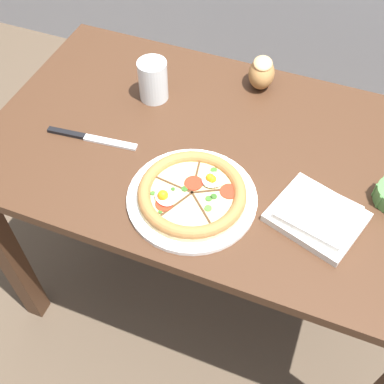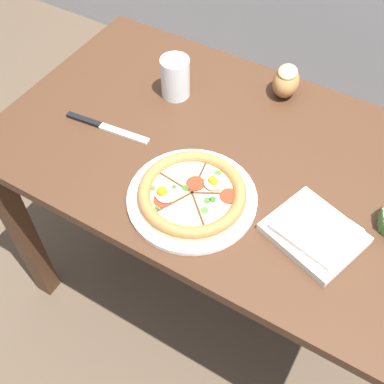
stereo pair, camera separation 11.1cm
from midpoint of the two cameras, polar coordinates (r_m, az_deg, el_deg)
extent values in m
plane|color=brown|center=(1.88, 0.79, -11.29)|extent=(12.00, 12.00, 0.00)
cube|color=#422819|center=(1.25, 1.16, 4.51)|extent=(1.25, 0.73, 0.03)
cube|color=#422819|center=(1.63, -22.63, -7.26)|extent=(0.06, 0.06, 0.74)
cube|color=#422819|center=(1.92, -11.94, 7.68)|extent=(0.06, 0.06, 0.74)
cylinder|color=white|center=(1.13, -2.81, -0.93)|extent=(0.31, 0.31, 0.01)
cylinder|color=#E5C684|center=(1.12, -2.83, -0.56)|extent=(0.25, 0.25, 0.01)
cylinder|color=beige|center=(1.12, -2.85, -0.32)|extent=(0.21, 0.21, 0.00)
torus|color=#A36B38|center=(1.11, -2.85, -0.27)|extent=(0.25, 0.25, 0.03)
cube|color=#472D19|center=(1.08, -1.77, -2.20)|extent=(0.08, 0.07, 0.00)
cube|color=#472D19|center=(1.12, -0.22, 0.00)|extent=(0.09, 0.05, 0.00)
cube|color=#472D19|center=(1.14, -2.29, 1.73)|extent=(0.02, 0.10, 0.00)
cube|color=#472D19|center=(1.13, -5.09, 0.73)|extent=(0.10, 0.02, 0.00)
cube|color=#472D19|center=(1.09, -4.87, -1.71)|extent=(0.05, 0.10, 0.00)
cylinder|color=red|center=(1.13, -2.62, 0.87)|extent=(0.04, 0.04, 0.00)
cylinder|color=red|center=(1.10, -6.22, -1.63)|extent=(0.04, 0.04, 0.00)
cylinder|color=red|center=(1.14, -0.03, 1.42)|extent=(0.03, 0.03, 0.00)
cylinder|color=red|center=(1.11, 1.61, -0.11)|extent=(0.04, 0.04, 0.00)
ellipsoid|color=white|center=(1.10, -6.12, -0.74)|extent=(0.07, 0.07, 0.01)
sphere|color=orange|center=(1.10, -6.37, -0.57)|extent=(0.03, 0.03, 0.03)
ellipsoid|color=white|center=(1.13, -0.62, 1.30)|extent=(0.06, 0.06, 0.01)
sphere|color=orange|center=(1.12, -0.67, 1.53)|extent=(0.02, 0.02, 0.02)
ellipsoid|color=white|center=(1.13, -0.14, 1.31)|extent=(0.05, 0.06, 0.01)
sphere|color=orange|center=(1.12, -0.42, 1.35)|extent=(0.02, 0.02, 0.02)
cylinder|color=#2D5B1E|center=(1.12, -3.70, 0.21)|extent=(0.02, 0.02, 0.00)
cylinder|color=#386B23|center=(1.10, -0.88, -0.95)|extent=(0.02, 0.02, 0.00)
cylinder|color=#2D5B1E|center=(1.12, -5.10, 0.19)|extent=(0.01, 0.01, 0.00)
cylinder|color=#477A2D|center=(1.13, -0.82, 1.07)|extent=(0.02, 0.02, 0.00)
cylinder|color=#386B23|center=(1.12, -7.52, -0.31)|extent=(0.01, 0.01, 0.00)
cylinder|color=#2D5B1E|center=(1.10, -0.27, -0.71)|extent=(0.02, 0.02, 0.00)
cylinder|color=#386B23|center=(1.15, -0.15, 2.45)|extent=(0.02, 0.02, 0.00)
cylinder|color=#2D5B1E|center=(1.09, -6.72, -2.54)|extent=(0.01, 0.01, 0.00)
cylinder|color=#477A2D|center=(1.08, -1.01, -2.11)|extent=(0.02, 0.02, 0.00)
cylinder|color=#4C8442|center=(1.21, 19.26, 0.98)|extent=(0.01, 0.01, 0.04)
cylinder|color=#4C8442|center=(1.19, 18.42, 0.06)|extent=(0.01, 0.01, 0.04)
cylinder|color=#4C8442|center=(1.17, 18.78, -1.27)|extent=(0.01, 0.01, 0.04)
cube|color=silver|center=(1.12, 11.83, -3.12)|extent=(0.24, 0.22, 0.02)
cube|color=silver|center=(1.10, 11.98, -2.58)|extent=(0.19, 0.17, 0.02)
ellipsoid|color=#A3703D|center=(1.41, 5.95, 13.69)|extent=(0.09, 0.11, 0.08)
ellipsoid|color=tan|center=(1.39, 6.07, 14.80)|extent=(0.07, 0.08, 0.02)
cube|color=silver|center=(1.28, -12.13, 5.64)|extent=(0.14, 0.03, 0.01)
cube|color=black|center=(1.33, -17.01, 6.58)|extent=(0.10, 0.03, 0.01)
cylinder|color=white|center=(1.36, -7.04, 12.88)|extent=(0.08, 0.08, 0.12)
cylinder|color=silver|center=(1.37, -6.94, 12.12)|extent=(0.07, 0.07, 0.07)
camera|label=1|loc=(0.06, -92.87, -3.64)|focal=45.00mm
camera|label=2|loc=(0.06, 87.13, 3.64)|focal=45.00mm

